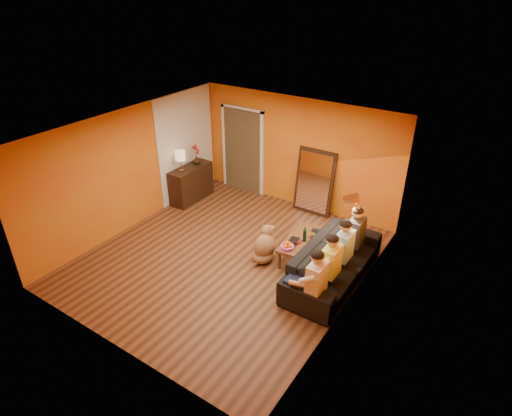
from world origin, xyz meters
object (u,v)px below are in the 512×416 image
Objects in this scene: mirror_frame at (315,182)px; tumbler at (312,236)px; table_lamp at (181,161)px; wine_bottle at (305,234)px; person_mid_left at (331,266)px; floor_lamp at (353,232)px; coffee_table at (303,248)px; person_far_right at (356,236)px; sideboard at (191,183)px; dog at (265,244)px; laptop at (320,233)px; sofa at (334,262)px; vase at (197,160)px; person_mid_right at (344,250)px; person_far_left at (316,283)px.

mirror_frame is 14.01× the size of tumbler.
table_lamp is 1.65× the size of wine_bottle.
floor_lamp is at bearing 91.65° from person_mid_left.
person_mid_left is at bearing -14.79° from table_lamp.
person_far_right is at bearing 15.19° from coffee_table.
mirror_frame is at bearing 21.16° from sideboard.
person_far_right reaches higher than dog.
person_far_right is (0.91, 0.35, 0.40)m from coffee_table.
table_lamp reaches higher than wine_bottle.
sideboard is 0.97× the size of person_far_right.
laptop is at bearing -5.62° from sideboard.
vase is (-4.24, 1.25, 0.59)m from sofa.
mirror_frame is at bearing 128.53° from person_mid_right.
laptop is (0.85, -1.44, -0.33)m from mirror_frame.
vase is at bearing 165.21° from person_mid_right.
sideboard is 0.74m from table_lamp.
floor_lamp reaches higher than sofa.
person_far_right is (0.03, 0.06, -0.11)m from floor_lamp.
mirror_frame is at bearing 16.57° from vase.
table_lamp is 0.35× the size of floor_lamp.
person_mid_left is at bearing -58.06° from mirror_frame.
dog is 0.60× the size of person_far_right.
person_far_left is (0.03, -1.59, -0.11)m from floor_lamp.
coffee_table is 3.52× the size of laptop.
table_lamp is at bearing 172.56° from wine_bottle.
floor_lamp reaches higher than dog.
laptop is (0.13, 0.40, -0.14)m from wine_bottle.
sofa is 2.01× the size of person_mid_left.
dog is at bearing -26.67° from vase.
coffee_table is (0.67, -1.79, -0.55)m from mirror_frame.
person_far_left is 1.10m from person_mid_right.
person_far_right is at bearing 37.74° from dog.
mirror_frame is 2.32m from dog.
coffee_table is at bearing 125.06° from person_far_left.
floor_lamp is at bearing -5.46° from sideboard.
person_far_left is at bearing -55.40° from wine_bottle.
dog is 2.10× the size of laptop.
wine_bottle reaches higher than sofa.
person_mid_left is 3.94× the size of wine_bottle.
person_far_right is 0.83m from tumbler.
tumbler is at bearing -163.45° from person_far_right.
mirror_frame is 2.09× the size of dog.
dog reaches higher than laptop.
sofa is 3.37× the size of dog.
person_far_right is (4.37, -0.35, 0.18)m from sideboard.
floor_lamp is at bearing -1.51° from table_lamp.
person_far_left is 1.51m from wine_bottle.
person_far_left is (4.37, -2.00, 0.18)m from sideboard.
tumbler reaches higher than laptop.
person_mid_left reaches higher than laptop.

